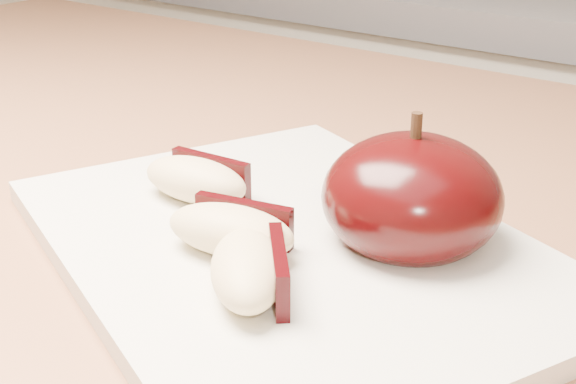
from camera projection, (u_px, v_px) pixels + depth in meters
The scene contains 5 objects.
cutting_board at pixel (288, 247), 0.41m from camera, with size 0.29×0.22×0.01m, color silver.
apple_half at pixel (412, 197), 0.40m from camera, with size 0.10×0.10×0.08m.
apple_wedge_a at pixel (197, 179), 0.45m from camera, with size 0.07×0.04×0.02m.
apple_wedge_b at pixel (232, 229), 0.39m from camera, with size 0.07×0.05×0.02m.
apple_wedge_c at pixel (251, 269), 0.35m from camera, with size 0.07×0.07×0.02m.
Camera 1 is at (0.16, 0.11, 1.09)m, focal length 50.00 mm.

